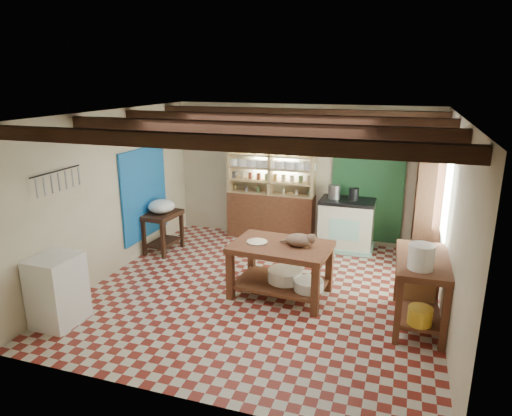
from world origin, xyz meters
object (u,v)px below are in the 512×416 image
(work_table, at_px, (281,270))
(right_counter, at_px, (419,291))
(stove, at_px, (346,225))
(cat, at_px, (299,240))
(prep_table, at_px, (163,232))
(white_cabinet, at_px, (57,290))

(work_table, bearing_deg, right_counter, -2.61)
(stove, height_order, cat, cat)
(stove, bearing_deg, prep_table, -159.68)
(work_table, xyz_separation_m, prep_table, (-2.49, 1.02, -0.03))
(white_cabinet, relative_size, right_counter, 0.72)
(work_table, bearing_deg, white_cabinet, -142.65)
(white_cabinet, xyz_separation_m, right_counter, (4.40, 1.43, -0.00))
(stove, relative_size, cat, 2.52)
(stove, bearing_deg, work_table, -106.58)
(white_cabinet, bearing_deg, work_table, 34.50)
(work_table, distance_m, cat, 0.54)
(work_table, height_order, stove, stove)
(work_table, bearing_deg, stove, 77.28)
(right_counter, xyz_separation_m, cat, (-1.64, 0.25, 0.42))
(white_cabinet, distance_m, cat, 3.26)
(stove, distance_m, right_counter, 2.69)
(white_cabinet, bearing_deg, prep_table, 90.78)
(work_table, bearing_deg, cat, 11.31)
(prep_table, height_order, right_counter, right_counter)
(stove, xyz_separation_m, white_cabinet, (-3.16, -3.82, -0.02))
(work_table, relative_size, stove, 1.43)
(work_table, height_order, right_counter, right_counter)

